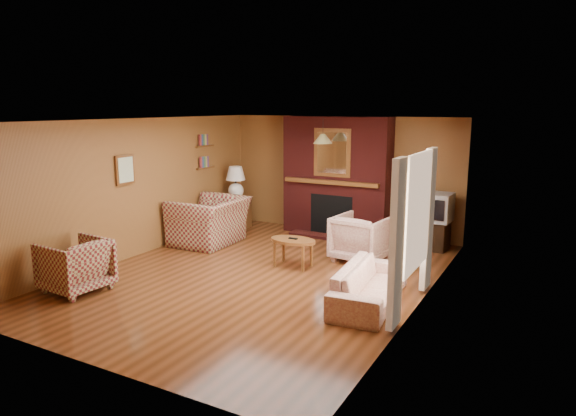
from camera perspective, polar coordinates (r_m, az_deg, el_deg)
The scene contains 20 objects.
floor at distance 8.13m, azimuth -3.14°, elevation -7.45°, with size 6.50×6.50×0.00m, color #4C2610.
ceiling at distance 7.70m, azimuth -3.33°, elevation 9.71°, with size 6.50×6.50×0.00m, color white.
wall_back at distance 10.69m, azimuth 5.97°, elevation 3.67°, with size 6.50×6.50×0.00m, color #935F2D.
wall_front at distance 5.41m, azimuth -21.67°, elevation -4.66°, with size 6.50×6.50×0.00m, color #935F2D.
wall_left at distance 9.37m, azimuth -16.36°, elevation 2.19°, with size 6.50×6.50×0.00m, color #935F2D.
wall_right at distance 6.87m, azimuth 14.80°, elevation -0.94°, with size 6.50×6.50×0.00m, color #935F2D.
fireplace at distance 10.45m, azimuth 5.41°, elevation 3.41°, with size 2.20×0.82×2.40m.
window_right at distance 6.71m, azimuth 13.96°, elevation -1.83°, with size 0.10×1.85×2.00m.
bookshelf at distance 10.70m, azimuth -9.09°, elevation 6.10°, with size 0.09×0.55×0.71m.
botanical_print at distance 9.09m, azimuth -17.66°, elevation 4.07°, with size 0.05×0.40×0.50m.
pendant_light at distance 9.75m, azimuth 3.90°, elevation 7.69°, with size 0.36×0.36×0.48m.
plaid_loveseat at distance 9.96m, azimuth -8.72°, elevation -1.43°, with size 1.35×1.18×0.87m, color maroon.
plaid_armchair at distance 7.95m, azimuth -22.55°, elevation -5.91°, with size 0.81×0.83×0.76m, color maroon.
floral_sofa at distance 7.04m, azimuth 9.06°, elevation -8.39°, with size 1.77×0.69×0.52m, color beige.
floral_armchair at distance 8.84m, azimuth 8.12°, elevation -3.32°, with size 0.85×0.87×0.79m, color beige.
coffee_table at distance 8.43m, azimuth 0.56°, elevation -3.90°, with size 0.78×0.48×0.49m.
side_table at distance 11.14m, azimuth -5.76°, elevation -0.57°, with size 0.49×0.49×0.66m, color brown.
table_lamp at distance 11.01m, azimuth -5.83°, elevation 3.06°, with size 0.42×0.42×0.69m.
tv_stand at distance 9.84m, azimuth 15.92°, elevation -2.91°, with size 0.49×0.45×0.54m, color black.
crt_tv at distance 9.72m, azimuth 16.08°, elevation 0.09°, with size 0.58×0.58×0.52m.
Camera 1 is at (4.06, -6.54, 2.62)m, focal length 32.00 mm.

